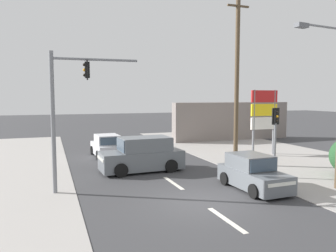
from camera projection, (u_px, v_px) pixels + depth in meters
The scene contains 13 objects.
ground_plane at pixel (200, 202), 12.83m from camera, with size 140.00×140.00×0.00m, color #3A3A3D.
lane_dash_near at pixel (226, 220), 10.95m from camera, with size 0.20×2.40×0.01m, color silver.
lane_dash_mid at pixel (173, 183), 15.64m from camera, with size 0.20×2.40×0.01m, color silver.
lane_dash_far at pixel (145, 163), 20.32m from camera, with size 0.20×2.40×0.01m, color silver.
kerb_right_verge at pixel (335, 173), 17.76m from camera, with size 10.00×44.00×0.02m, color #A39E99.
utility_pole_midground_right at pixel (237, 74), 19.31m from camera, with size 1.80×0.26×10.47m.
traffic_signal_mast at pixel (66, 103), 13.80m from camera, with size 3.69×0.44×6.00m.
pedestal_signal_right_kerb at pixel (275, 131), 16.44m from camera, with size 0.44×0.29×3.56m.
shopping_plaza_sign at pixel (264, 113), 23.05m from camera, with size 2.10×0.16×4.60m.
shopfront_wall_far at pixel (232, 121), 31.39m from camera, with size 12.00×1.00×3.60m, color gray.
suv_crossing_left at pixel (142, 155), 18.09m from camera, with size 4.61×2.21×1.90m.
hatchback_receding_far at pixel (107, 146), 22.64m from camera, with size 1.91×3.71×1.53m.
hatchback_oncoming_near at pixel (253, 173), 14.60m from camera, with size 1.86×3.68×1.53m.
Camera 1 is at (-5.47, -11.33, 4.10)m, focal length 35.00 mm.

